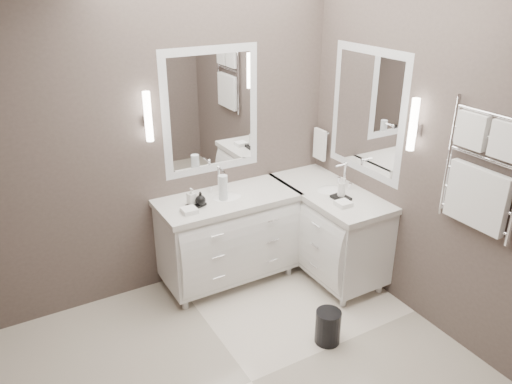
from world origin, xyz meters
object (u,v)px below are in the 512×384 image
vanity_back (228,233)px  waste_bin (328,327)px  towel_ladder (481,177)px  vanity_right (328,225)px

vanity_back → waste_bin: bearing=-76.8°
vanity_back → waste_bin: 1.23m
vanity_back → towel_ladder: bearing=-55.9°
vanity_back → vanity_right: size_ratio=1.00×
waste_bin → towel_ladder: bearing=-29.7°
waste_bin → vanity_back: bearing=103.2°
towel_ladder → waste_bin: towel_ladder is taller
vanity_back → towel_ladder: size_ratio=1.38×
towel_ladder → waste_bin: 1.58m
vanity_back → waste_bin: vanity_back is taller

